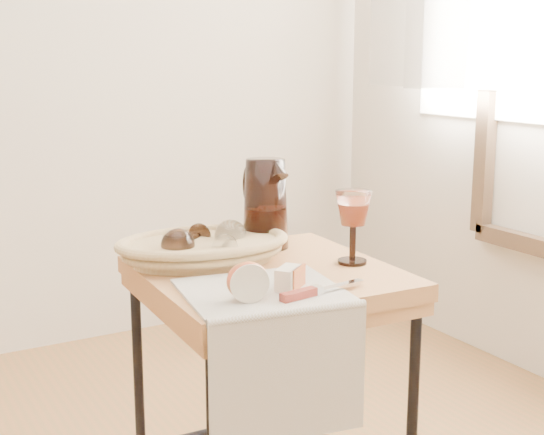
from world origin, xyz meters
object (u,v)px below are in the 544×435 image
tea_towel (263,292)px  goblet_lying_a (188,241)px  side_table (268,409)px  bread_basket (203,250)px  goblet_lying_b (228,240)px  table_knife (320,289)px  pitcher (265,204)px  apple_half (247,281)px  wine_goblet (353,227)px

tea_towel → goblet_lying_a: (-0.04, 0.29, 0.05)m
side_table → bread_basket: (-0.10, 0.13, 0.36)m
goblet_lying_b → table_knife: 0.33m
tea_towel → pitcher: 0.38m
side_table → bread_basket: 0.39m
tea_towel → apple_half: bearing=-136.9°
tea_towel → table_knife: size_ratio=1.52×
bread_basket → apple_half: (-0.05, -0.31, 0.02)m
side_table → apple_half: bearing=-128.9°
side_table → goblet_lying_a: bearing=132.1°
apple_half → side_table: bearing=66.5°
side_table → goblet_lying_b: bearing=112.7°
wine_goblet → apple_half: (-0.34, -0.13, -0.04)m
tea_towel → table_knife: 0.11m
pitcher → tea_towel: bearing=-117.1°
goblet_lying_a → goblet_lying_b: bearing=117.7°
side_table → apple_half: 0.44m
bread_basket → goblet_lying_a: 0.04m
bread_basket → apple_half: 0.31m
side_table → goblet_lying_b: 0.40m
pitcher → bread_basket: bearing=-162.8°
goblet_lying_a → apple_half: size_ratio=1.53×
goblet_lying_b → table_knife: goblet_lying_b is taller
pitcher → goblet_lying_b: bearing=-150.2°
goblet_lying_a → goblet_lying_b: (0.08, -0.04, -0.00)m
side_table → goblet_lying_a: 0.43m
side_table → table_knife: (-0.01, -0.22, 0.35)m
wine_goblet → side_table: bearing=164.2°
tea_towel → goblet_lying_b: size_ratio=2.53×
wine_goblet → tea_towel: bearing=-162.1°
table_knife → side_table: bearing=80.0°
tea_towel → apple_half: size_ratio=3.81×
bread_basket → goblet_lying_a: goblet_lying_a is taller
table_knife → tea_towel: bearing=131.5°
tea_towel → table_knife: bearing=-30.9°
goblet_lying_a → bread_basket: bearing=114.8°
side_table → pitcher: size_ratio=2.59×
pitcher → wine_goblet: bearing=-63.8°
wine_goblet → table_knife: (-0.20, -0.16, -0.07)m
tea_towel → apple_half: apple_half is taller
table_knife → bread_basket: bearing=96.3°
side_table → apple_half: apple_half is taller
goblet_lying_a → tea_towel: bearing=58.4°
table_knife → goblet_lying_a: bearing=100.3°
bread_basket → pitcher: size_ratio=1.37×
pitcher → wine_goblet: (0.10, -0.23, -0.02)m
goblet_lying_b → pitcher: size_ratio=0.47×
table_knife → apple_half: bearing=157.0°
side_table → tea_towel: 0.38m
apple_half → table_knife: apple_half is taller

